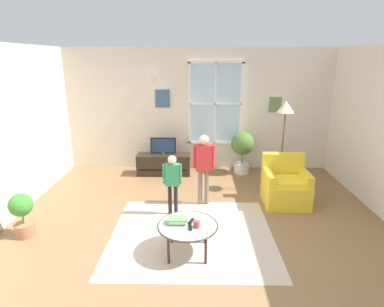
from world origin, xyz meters
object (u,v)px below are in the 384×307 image
(potted_plant_by_window, at_px, (242,147))
(potted_plant_corner, at_px, (22,212))
(book_stack, at_px, (177,220))
(armchair, at_px, (285,186))
(floor_lamp, at_px, (285,116))
(tv_stand, at_px, (164,164))
(person_green_shirt, at_px, (172,178))
(remote_near_books, at_px, (191,221))
(person_red_shirt, at_px, (204,162))
(coffee_table, at_px, (188,226))
(cup, at_px, (197,224))
(remote_near_cup, at_px, (190,227))
(television, at_px, (163,146))

(potted_plant_by_window, bearing_deg, potted_plant_corner, -142.61)
(book_stack, relative_size, potted_plant_by_window, 0.28)
(armchair, relative_size, floor_lamp, 0.49)
(tv_stand, relative_size, person_green_shirt, 1.14)
(armchair, height_order, remote_near_books, armchair)
(armchair, relative_size, person_green_shirt, 0.83)
(book_stack, height_order, person_green_shirt, person_green_shirt)
(person_red_shirt, distance_m, potted_plant_by_window, 1.87)
(coffee_table, height_order, person_red_shirt, person_red_shirt)
(remote_near_books, distance_m, potted_plant_corner, 2.50)
(cup, bearing_deg, remote_near_cup, -167.74)
(person_green_shirt, relative_size, potted_plant_by_window, 1.08)
(floor_lamp, bearing_deg, television, 159.83)
(book_stack, bearing_deg, remote_near_cup, -36.32)
(coffee_table, height_order, potted_plant_by_window, potted_plant_by_window)
(book_stack, height_order, potted_plant_corner, potted_plant_corner)
(person_red_shirt, bearing_deg, armchair, 2.96)
(tv_stand, bearing_deg, potted_plant_corner, -124.35)
(cup, xyz_separation_m, person_green_shirt, (-0.40, 1.16, 0.18))
(television, distance_m, floor_lamp, 2.68)
(television, height_order, coffee_table, television)
(person_red_shirt, relative_size, potted_plant_corner, 1.91)
(armchair, height_order, potted_plant_corner, armchair)
(television, height_order, potted_plant_by_window, potted_plant_by_window)
(remote_near_cup, distance_m, person_green_shirt, 1.24)
(armchair, distance_m, person_red_shirt, 1.56)
(tv_stand, relative_size, coffee_table, 1.45)
(cup, distance_m, potted_plant_by_window, 3.35)
(remote_near_books, height_order, potted_plant_corner, potted_plant_corner)
(coffee_table, height_order, floor_lamp, floor_lamp)
(book_stack, xyz_separation_m, floor_lamp, (1.90, 2.09, 1.04))
(remote_near_books, bearing_deg, person_green_shirt, 107.87)
(cup, height_order, person_green_shirt, person_green_shirt)
(tv_stand, xyz_separation_m, person_green_shirt, (0.35, -1.92, 0.42))
(cup, bearing_deg, television, 103.74)
(cup, distance_m, remote_near_books, 0.16)
(cup, relative_size, potted_plant_corner, 0.14)
(television, bearing_deg, potted_plant_by_window, 3.30)
(tv_stand, relative_size, potted_plant_by_window, 1.23)
(tv_stand, xyz_separation_m, remote_near_cup, (0.67, -3.10, 0.20))
(armchair, relative_size, person_red_shirt, 0.68)
(armchair, bearing_deg, person_red_shirt, -177.04)
(cup, bearing_deg, armchair, 45.69)
(tv_stand, height_order, person_red_shirt, person_red_shirt)
(potted_plant_by_window, bearing_deg, tv_stand, -176.79)
(floor_lamp, bearing_deg, coffee_table, -129.41)
(cup, relative_size, person_red_shirt, 0.07)
(tv_stand, distance_m, coffee_table, 3.10)
(tv_stand, xyz_separation_m, coffee_table, (0.63, -3.03, 0.17))
(person_red_shirt, relative_size, floor_lamp, 0.72)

